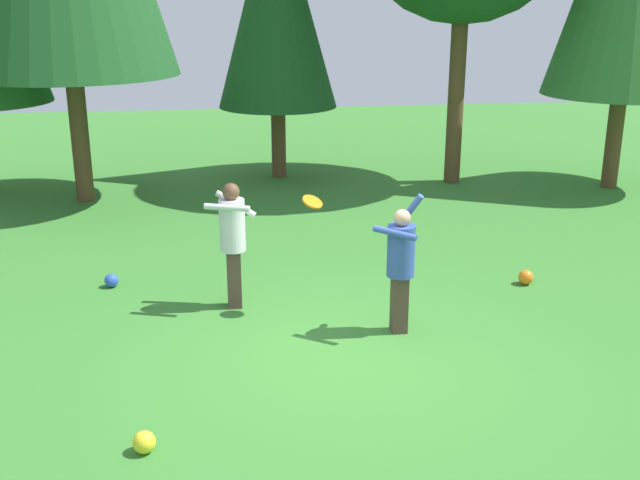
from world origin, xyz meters
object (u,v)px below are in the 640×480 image
at_px(person_thrower, 401,260).
at_px(person_catcher, 233,235).
at_px(ball_orange, 526,277).
at_px(ball_yellow, 144,442).
at_px(frisbee, 312,202).
at_px(ball_blue, 111,280).

xyz_separation_m(person_thrower, person_catcher, (-2.01, 1.07, 0.07)).
height_order(person_catcher, ball_orange, person_catcher).
relative_size(ball_orange, ball_yellow, 1.01).
bearing_deg(frisbee, ball_blue, 155.15).
xyz_separation_m(person_thrower, frisbee, (-0.99, 0.75, 0.57)).
bearing_deg(ball_orange, person_catcher, -176.63).
height_order(ball_orange, ball_blue, ball_orange).
bearing_deg(ball_yellow, ball_orange, 35.03).
distance_m(frisbee, ball_yellow, 3.87).
height_order(ball_orange, ball_yellow, ball_orange).
xyz_separation_m(person_catcher, ball_blue, (-1.74, 0.95, -0.92)).
bearing_deg(ball_orange, frisbee, -169.78).
height_order(person_thrower, ball_blue, person_thrower).
bearing_deg(person_thrower, person_catcher, 8.89).
height_order(person_thrower, frisbee, person_thrower).
bearing_deg(ball_blue, person_catcher, -28.64).
bearing_deg(frisbee, person_thrower, -37.02).
height_order(frisbee, ball_orange, frisbee).
xyz_separation_m(person_catcher, ball_yellow, (-0.93, -3.36, -0.91)).
distance_m(person_thrower, ball_orange, 2.70).
height_order(ball_blue, ball_yellow, ball_yellow).
distance_m(frisbee, ball_orange, 3.54).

